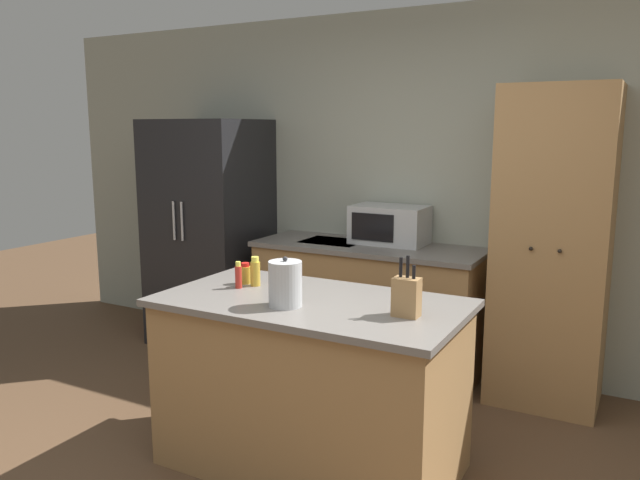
% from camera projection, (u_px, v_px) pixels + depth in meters
% --- Properties ---
extents(wall_back, '(7.20, 0.06, 2.60)m').
position_uv_depth(wall_back, '(448.00, 192.00, 4.50)').
color(wall_back, '#9EA393').
rests_on(wall_back, ground_plane).
extents(refrigerator, '(0.85, 0.75, 1.82)m').
position_uv_depth(refrigerator, '(210.00, 233.00, 5.10)').
color(refrigerator, black).
rests_on(refrigerator, ground_plane).
extents(back_counter, '(1.67, 0.64, 0.93)m').
position_uv_depth(back_counter, '(368.00, 306.00, 4.58)').
color(back_counter, '#9E7547').
rests_on(back_counter, ground_plane).
extents(pantry_cabinet, '(0.68, 0.57, 2.02)m').
position_uv_depth(pantry_cabinet, '(552.00, 249.00, 3.92)').
color(pantry_cabinet, '#9E7547').
rests_on(pantry_cabinet, ground_plane).
extents(kitchen_island, '(1.55, 0.84, 0.90)m').
position_uv_depth(kitchen_island, '(311.00, 383.00, 3.22)').
color(kitchen_island, '#9E7547').
rests_on(kitchen_island, ground_plane).
extents(microwave, '(0.53, 0.34, 0.28)m').
position_uv_depth(microwave, '(390.00, 225.00, 4.52)').
color(microwave, '#B2B5B7').
rests_on(microwave, back_counter).
extents(knife_block, '(0.12, 0.08, 0.28)m').
position_uv_depth(knife_block, '(406.00, 296.00, 2.85)').
color(knife_block, '#9E7547').
rests_on(knife_block, kitchen_island).
extents(spice_bottle_tall_dark, '(0.06, 0.06, 0.12)m').
position_uv_depth(spice_bottle_tall_dark, '(245.00, 274.00, 3.46)').
color(spice_bottle_tall_dark, gold).
rests_on(spice_bottle_tall_dark, kitchen_island).
extents(spice_bottle_short_red, '(0.04, 0.04, 0.15)m').
position_uv_depth(spice_bottle_short_red, '(238.00, 276.00, 3.36)').
color(spice_bottle_short_red, '#B2281E').
rests_on(spice_bottle_short_red, kitchen_island).
extents(spice_bottle_amber_oil, '(0.05, 0.05, 0.16)m').
position_uv_depth(spice_bottle_amber_oil, '(255.00, 272.00, 3.41)').
color(spice_bottle_amber_oil, gold).
rests_on(spice_bottle_amber_oil, kitchen_island).
extents(kettle, '(0.16, 0.16, 0.25)m').
position_uv_depth(kettle, '(285.00, 284.00, 3.01)').
color(kettle, '#B2B5B7').
rests_on(kettle, kitchen_island).
extents(fire_extinguisher, '(0.14, 0.14, 0.41)m').
position_uv_depth(fire_extinguisher, '(157.00, 308.00, 5.53)').
color(fire_extinguisher, red).
rests_on(fire_extinguisher, ground_plane).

